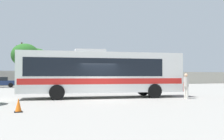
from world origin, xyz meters
name	(u,v)px	position (x,y,z in m)	size (l,w,h in m)	color
ground_plane	(70,91)	(0.00, 10.00, 0.00)	(300.00, 300.00, 0.00)	gray
perimeter_wall	(52,78)	(0.00, 25.08, 1.18)	(80.00, 0.30, 2.37)	#B2AD9E
coach_bus_white_red	(100,72)	(0.51, 1.43, 1.91)	(12.19, 4.30, 3.57)	white
attendant_by_bus_door	(186,84)	(5.97, -1.59, 1.02)	(0.47, 0.47, 1.80)	silver
parked_car_third_grey	(44,81)	(-1.59, 21.33, 0.79)	(4.51, 2.10, 1.50)	slate
parked_car_rightmost_white	(94,81)	(6.07, 21.65, 0.76)	(4.54, 2.01, 1.42)	silver
utility_pole_near	(22,63)	(-4.59, 28.29, 3.79)	(1.80, 0.26, 7.23)	#4C3823
roadside_tree_midleft	(25,55)	(-4.02, 27.93, 5.05)	(4.58, 4.58, 7.01)	brown
roadside_tree_midright	(36,61)	(-1.96, 32.04, 4.37)	(5.49, 5.49, 6.70)	brown
roadside_tree_right	(95,62)	(9.29, 31.86, 4.31)	(5.48, 5.48, 6.64)	brown
traffic_cone_on_apron	(18,105)	(-5.22, -4.27, 0.31)	(0.36, 0.36, 0.64)	black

